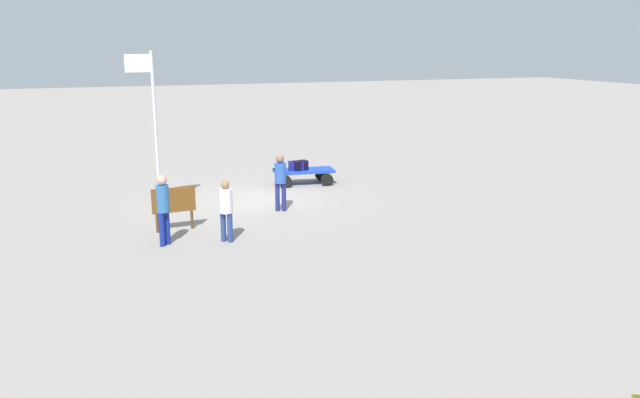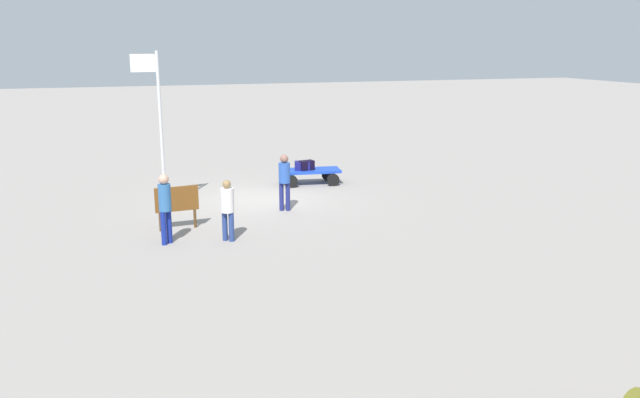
% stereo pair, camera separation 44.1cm
% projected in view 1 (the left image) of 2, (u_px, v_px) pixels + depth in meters
% --- Properties ---
extents(ground_plane, '(120.00, 120.00, 0.00)m').
position_uv_depth(ground_plane, '(256.00, 200.00, 21.37)').
color(ground_plane, gray).
extents(luggage_cart, '(2.29, 1.32, 0.55)m').
position_uv_depth(luggage_cart, '(303.00, 173.00, 23.62)').
color(luggage_cart, '#1A3FBA').
rests_on(luggage_cart, ground).
extents(suitcase_navy, '(0.58, 0.41, 0.35)m').
position_uv_depth(suitcase_navy, '(300.00, 165.00, 23.44)').
color(suitcase_navy, black).
rests_on(suitcase_navy, luggage_cart).
extents(suitcase_dark, '(0.61, 0.46, 0.32)m').
position_uv_depth(suitcase_dark, '(296.00, 166.00, 23.44)').
color(suitcase_dark, navy).
rests_on(suitcase_dark, luggage_cart).
extents(worker_lead, '(0.50, 0.50, 1.64)m').
position_uv_depth(worker_lead, '(226.00, 206.00, 16.66)').
color(worker_lead, navy).
rests_on(worker_lead, ground).
extents(worker_trailing, '(0.46, 0.46, 1.77)m').
position_uv_depth(worker_trailing, '(280.00, 178.00, 19.72)').
color(worker_trailing, navy).
rests_on(worker_trailing, ground).
extents(worker_supervisor, '(0.45, 0.45, 1.85)m').
position_uv_depth(worker_supervisor, '(163.00, 205.00, 16.33)').
color(worker_supervisor, navy).
rests_on(worker_supervisor, ground).
extents(flagpole, '(0.83, 0.16, 4.87)m').
position_uv_depth(flagpole, '(152.00, 119.00, 19.43)').
color(flagpole, silver).
rests_on(flagpole, ground).
extents(signboard, '(1.21, 0.16, 1.22)m').
position_uv_depth(signboard, '(174.00, 202.00, 17.69)').
color(signboard, '#4C3319').
rests_on(signboard, ground).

